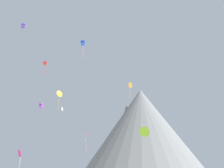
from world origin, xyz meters
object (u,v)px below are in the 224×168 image
at_px(rock_massif, 139,137).
at_px(kite_violet_mid, 41,105).
at_px(kite_gold_high, 60,94).
at_px(kite_blue_high, 83,43).
at_px(kite_lime_low, 145,132).
at_px(kite_red_high, 45,63).
at_px(kite_pink_low, 86,134).
at_px(kite_orange_high, 130,87).
at_px(kite_indigo_high, 23,26).
at_px(kite_magenta_low, 19,157).
at_px(kite_white_mid, 62,109).

bearing_deg(rock_massif, kite_violet_mid, -106.99).
relative_size(kite_violet_mid, kite_gold_high, 0.38).
bearing_deg(kite_blue_high, kite_lime_low, 144.37).
bearing_deg(kite_red_high, kite_pink_low, -141.66).
xyz_separation_m(kite_blue_high, kite_lime_low, (15.48, -8.80, -25.67)).
distance_m(rock_massif, kite_orange_high, 67.82).
xyz_separation_m(kite_indigo_high, kite_blue_high, (15.71, 3.73, -4.33)).
xyz_separation_m(kite_violet_mid, kite_orange_high, (21.78, 6.01, 6.13)).
bearing_deg(kite_red_high, kite_indigo_high, -27.37).
xyz_separation_m(kite_pink_low, kite_violet_mid, (-9.74, -8.20, 5.86)).
bearing_deg(kite_magenta_low, kite_orange_high, 71.47).
distance_m(kite_blue_high, kite_white_mid, 18.74).
bearing_deg(kite_red_high, kite_lime_low, 153.21).
bearing_deg(kite_indigo_high, kite_white_mid, -166.78).
xyz_separation_m(kite_red_high, kite_gold_high, (-4.15, 24.83, 0.39)).
bearing_deg(kite_red_high, kite_orange_high, -171.49).
bearing_deg(kite_violet_mid, kite_lime_low, -175.08).
height_order(kite_pink_low, kite_red_high, kite_red_high).
distance_m(kite_indigo_high, kite_magenta_low, 34.18).
bearing_deg(kite_indigo_high, kite_red_high, 135.98).
height_order(kite_pink_low, kite_gold_high, kite_gold_high).
bearing_deg(kite_gold_high, kite_pink_low, -100.41).
xyz_separation_m(kite_pink_low, kite_lime_low, (15.29, -15.89, -2.44)).
bearing_deg(kite_orange_high, kite_gold_high, 158.16).
height_order(rock_massif, kite_pink_low, rock_massif).
xyz_separation_m(kite_lime_low, kite_magenta_low, (-29.31, 8.24, -3.98)).
bearing_deg(kite_red_high, kite_white_mid, -114.97).
xyz_separation_m(kite_pink_low, kite_white_mid, (-6.73, -0.78, 6.84)).
bearing_deg(kite_indigo_high, kite_pink_low, 179.89).
distance_m(kite_red_high, kite_orange_high, 22.78).
relative_size(kite_red_high, kite_white_mid, 3.32).
bearing_deg(kite_indigo_high, rock_massif, -144.94).
height_order(kite_blue_high, kite_lime_low, kite_blue_high).
relative_size(rock_massif, kite_magenta_low, 13.25).
bearing_deg(kite_lime_low, kite_indigo_high, 6.95).
bearing_deg(kite_white_mid, kite_magenta_low, 2.03).
xyz_separation_m(kite_pink_low, kite_orange_high, (12.04, -2.19, 11.99)).
distance_m(rock_massif, kite_pink_low, 67.42).
height_order(kite_indigo_high, kite_blue_high, kite_indigo_high).
bearing_deg(kite_lime_low, kite_gold_high, -29.80).
relative_size(rock_massif, kite_gold_high, 11.91).
bearing_deg(kite_violet_mid, kite_pink_low, -117.90).
height_order(kite_blue_high, kite_magenta_low, kite_blue_high).
xyz_separation_m(kite_orange_high, kite_magenta_low, (-26.06, -5.46, -18.41)).
height_order(kite_gold_high, kite_orange_high, kite_gold_high).
bearing_deg(kite_blue_high, kite_white_mid, -50.01).
bearing_deg(kite_lime_low, rock_massif, -72.06).
bearing_deg(kite_red_high, kite_violet_mid, -86.03).
xyz_separation_m(kite_indigo_high, kite_gold_high, (3.57, 23.52, -11.80)).
bearing_deg(kite_lime_low, kite_orange_high, -60.46).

